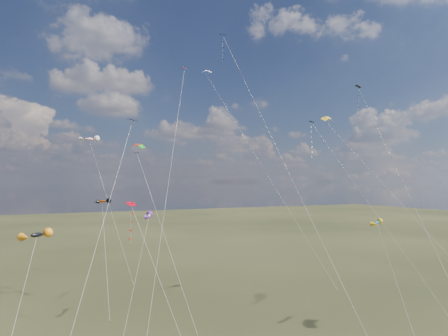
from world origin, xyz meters
name	(u,v)px	position (x,y,z in m)	size (l,w,h in m)	color
diamond_black_high	(363,111)	(29.20, 20.34, 29.85)	(11.80, 29.10, 35.17)	black
diamond_navy_tall	(233,68)	(0.06, 15.21, 32.92)	(6.28, 23.29, 38.42)	#0B184D
diamond_black_mid	(116,177)	(-17.57, 5.69, 17.46)	(8.94, 10.70, 23.75)	black
diamond_red_low	(134,229)	(-15.64, 6.43, 12.28)	(4.88, 7.14, 14.97)	#B90315
diamond_navy_right	(318,148)	(13.78, 14.04, 22.09)	(8.35, 17.24, 26.28)	#0C154E
diamond_orange_center	(174,140)	(-9.21, 12.91, 22.13)	(10.04, 15.61, 32.99)	#C14014
parafoil_yellow	(329,119)	(16.84, 15.06, 26.88)	(15.09, 17.73, 27.65)	gold
parafoil_blue_white	(208,73)	(3.99, 33.15, 37.08)	(15.48, 19.50, 38.04)	blue
parafoil_tricolor	(137,146)	(-13.33, 14.97, 21.41)	(5.13, 13.16, 22.06)	yellow
novelty_black_orange	(37,235)	(-24.42, 11.43, 11.54)	(4.33, 8.74, 12.15)	black
novelty_orange_black	(102,202)	(-15.47, 27.77, 14.04)	(2.42, 13.00, 14.56)	#C54302
novelty_white_purple	(149,216)	(-11.52, 15.99, 12.70)	(5.36, 7.65, 13.20)	silver
novelty_redwhite_stripe	(90,139)	(-15.44, 43.69, 24.92)	(7.48, 13.16, 25.68)	red
novelty_blue_yellow	(377,223)	(12.42, 1.42, 12.07)	(3.24, 8.01, 12.54)	blue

